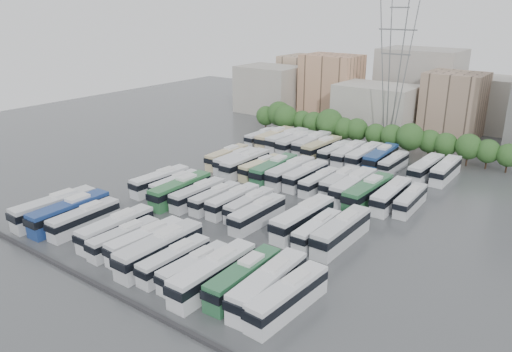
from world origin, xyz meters
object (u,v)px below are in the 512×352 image
Objects in this scene: bus_r0_s2 at (84,218)px; bus_r3_s7 at (349,154)px; bus_r2_s8 at (319,182)px; bus_r1_s3 at (180,190)px; bus_r0_s13 at (288,297)px; bus_r1_s8 at (258,214)px; bus_r3_s3 at (297,143)px; bus_r3_s13 at (446,170)px; bus_r1_s6 at (233,201)px; bus_r2_s6 at (290,172)px; bus_r1_s7 at (250,205)px; bus_r1_s10 at (303,218)px; bus_r3_s9 at (381,157)px; bus_r2_s12 at (391,195)px; bus_r3_s1 at (275,138)px; bus_r0_s4 at (116,228)px; bus_r0_s5 at (124,238)px; bus_r2_s1 at (227,157)px; bus_r1_s4 at (198,194)px; bus_r1_s11 at (317,230)px; bus_r2_s5 at (274,169)px; bus_r2_s11 at (368,192)px; bus_r3_s4 at (312,144)px; bus_r3_s5 at (322,148)px; bus_r1_s12 at (341,231)px; bus_r2_s7 at (306,175)px; bus_r0_s1 at (70,212)px; bus_r2_s3 at (245,163)px; electricity_pylon at (395,65)px; bus_r3_s12 at (426,168)px; bus_r2_s4 at (261,167)px; bus_r0_s8 at (174,260)px; bus_r0_s7 at (160,249)px; bus_r3_s0 at (262,137)px; bus_r3_s2 at (287,140)px; bus_r1_s5 at (215,198)px; bus_r2_s9 at (340,182)px; bus_r2_s10 at (354,186)px; bus_r2_s2 at (236,160)px; bus_r3_s8 at (364,156)px; bus_r0_s0 at (55,208)px; bus_r2_s13 at (410,200)px; bus_r0_s12 at (268,285)px; bus_r1_s1 at (160,181)px; bus_r0_s6 at (146,241)px; bus_r0_s9 at (194,267)px; bus_r1_s2 at (176,184)px.

bus_r0_s2 is 0.93× the size of bus_r3_s7.
bus_r1_s3 is at bearing -130.41° from bus_r2_s8.
bus_r0_s13 is 23.20m from bus_r1_s8.
bus_r3_s13 is at bearing 3.05° from bus_r3_s3.
bus_r2_s6 is (0.05, 17.09, 0.28)m from bus_r1_s6.
bus_r2_s6 is (-3.13, 16.79, 0.33)m from bus_r1_s7.
bus_r1_s10 is 36.11m from bus_r3_s9.
bus_r2_s12 is 40.99m from bus_r3_s1.
bus_r0_s4 is 1.13× the size of bus_r0_s5.
bus_r2_s1 reaches higher than bus_r0_s5.
bus_r1_s11 is (23.15, 0.19, -0.09)m from bus_r1_s4.
bus_r2_s11 is at bearing -4.19° from bus_r2_s5.
bus_r3_s5 is (3.20, -1.08, -0.12)m from bus_r3_s4.
bus_r1_s12 is 24.37m from bus_r2_s7.
bus_r2_s3 is (6.41, 35.49, -0.04)m from bus_r0_s1.
bus_r2_s6 is at bearing -95.36° from electricity_pylon.
bus_r0_s4 is 54.76m from bus_r3_s4.
bus_r3_s9 is at bearing 81.43° from bus_r2_s8.
bus_r3_s12 is (36.15, 17.05, 0.12)m from bus_r2_s1.
bus_r2_s4 is (-13.07, 18.75, -0.06)m from bus_r1_s8.
bus_r2_s11 reaches higher than bus_r0_s8.
bus_r1_s3 is at bearing 127.82° from bus_r0_s7.
bus_r3_s4 is 10.07m from bus_r3_s7.
bus_r1_s10 reaches higher than bus_r3_s0.
bus_r3_s2 is 9.69m from bus_r3_s5.
bus_r1_s5 is 17.80m from bus_r2_s4.
bus_r0_s8 is 0.98× the size of bus_r3_s0.
bus_r2_s9 is at bearing 107.83° from bus_r1_s11.
bus_r3_s7 is at bearing 117.77° from bus_r2_s10.
bus_r2_s3 is 0.98× the size of bus_r3_s3.
bus_r3_s13 is (16.58, 56.15, 0.19)m from bus_r0_s8.
bus_r1_s7 is 0.85× the size of bus_r3_s1.
bus_r2_s4 is 0.86× the size of bus_r2_s5.
bus_r2_s11 is (29.64, -1.17, 0.27)m from bus_r2_s2.
bus_r0_s1 is at bearing -102.43° from bus_r2_s4.
bus_r3_s8 is at bearing 108.34° from bus_r2_s10.
bus_r0_s0 is at bearing -99.28° from bus_r3_s3.
bus_r0_s8 is at bearing -116.14° from bus_r2_s13.
bus_r1_s10 is at bearing 107.06° from bus_r0_s12.
bus_r1_s1 is 36.93m from bus_r2_s11.
bus_r1_s4 is (-29.42, 16.97, -0.15)m from bus_r0_s13.
bus_r3_s13 is at bearing 52.36° from bus_r1_s4.
bus_r2_s11 is (-3.40, 16.08, 0.07)m from bus_r1_s12.
bus_r3_s7 is at bearing 90.38° from bus_r2_s7.
bus_r0_s6 is 1.11× the size of bus_r0_s9.
bus_r2_s5 reaches higher than bus_r3_s7.
bus_r0_s7 reaches higher than bus_r0_s13.
bus_r1_s3 is 1.02× the size of bus_r3_s5.
bus_r0_s6 is 53.86m from bus_r3_s5.
bus_r3_s0 is (-6.90, 35.79, 0.04)m from bus_r1_s2.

